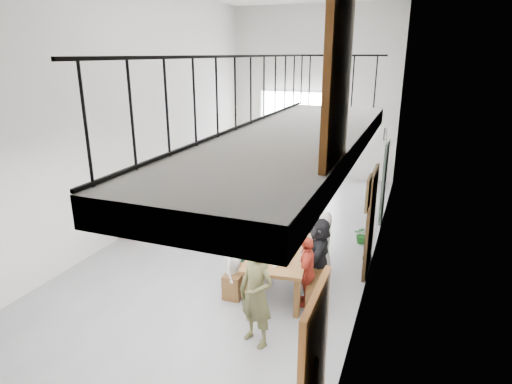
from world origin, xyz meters
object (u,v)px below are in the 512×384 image
at_px(bench_inner, 249,265).
at_px(side_bench, 150,216).
at_px(oak_barrel, 234,169).
at_px(host_standing, 256,293).
at_px(serving_counter, 279,160).
at_px(tasting_table, 283,247).
at_px(bicycle_near, 311,167).

height_order(bench_inner, side_bench, side_bench).
relative_size(bench_inner, oak_barrel, 2.26).
bearing_deg(host_standing, serving_counter, 128.92).
height_order(tasting_table, bicycle_near, bicycle_near).
relative_size(tasting_table, bicycle_near, 1.41).
xyz_separation_m(tasting_table, host_standing, (0.16, -1.78, 0.10)).
height_order(tasting_table, host_standing, host_standing).
bearing_deg(side_bench, tasting_table, -20.54).
distance_m(serving_counter, host_standing, 9.14).
bearing_deg(tasting_table, oak_barrel, 114.15).
bearing_deg(oak_barrel, bicycle_near, 22.08).
height_order(host_standing, bicycle_near, host_standing).
relative_size(side_bench, host_standing, 1.08).
xyz_separation_m(oak_barrel, host_standing, (3.62, -7.47, 0.38)).
relative_size(tasting_table, side_bench, 1.45).
xyz_separation_m(side_bench, host_standing, (3.98, -3.21, 0.56)).
height_order(tasting_table, serving_counter, serving_counter).
bearing_deg(tasting_table, serving_counter, 101.40).
xyz_separation_m(side_bench, oak_barrel, (0.36, 4.26, 0.18)).
distance_m(tasting_table, oak_barrel, 6.67).
bearing_deg(bench_inner, side_bench, 153.19).
relative_size(serving_counter, host_standing, 1.24).
bearing_deg(serving_counter, side_bench, -104.71).
relative_size(side_bench, oak_barrel, 2.05).
distance_m(tasting_table, serving_counter, 7.39).
relative_size(side_bench, bicycle_near, 0.98).
relative_size(tasting_table, host_standing, 1.57).
bearing_deg(host_standing, side_bench, 164.09).
relative_size(tasting_table, serving_counter, 1.27).
relative_size(oak_barrel, host_standing, 0.53).
bearing_deg(oak_barrel, bench_inner, -63.91).
distance_m(side_bench, serving_counter, 5.77).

